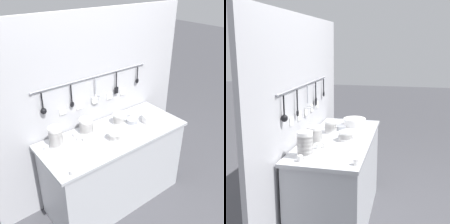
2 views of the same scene
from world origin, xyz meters
The scene contains 16 objects.
ground_plane centered at (0.00, 0.00, 0.00)m, with size 20.00×20.00×0.00m, color #424247.
counter centered at (0.00, 0.00, 0.43)m, with size 1.49×0.62×0.85m.
back_wall centered at (0.00, 0.35, 0.99)m, with size 2.29×0.11×1.97m.
bowl_stack_nested_right centered at (-0.55, 0.14, 0.95)m, with size 0.12×0.12×0.20m.
bowl_stack_tall_left centered at (-0.06, -0.08, 0.89)m, with size 0.13×0.13×0.08m.
bowl_stack_wide_centre centered at (-0.21, 0.17, 0.93)m, with size 0.14×0.14×0.16m.
bowl_stack_back_corner centered at (0.15, 0.12, 0.91)m, with size 0.12×0.12×0.12m.
plate_stack centered at (0.47, -0.07, 0.89)m, with size 0.24×0.24×0.08m.
steel_mixing_bowl centered at (0.28, 0.05, 0.87)m, with size 0.12×0.12×0.04m.
cup_back_right centered at (-0.34, 0.10, 0.87)m, with size 0.04×0.04×0.05m.
cup_edge_near centered at (0.34, 0.14, 0.87)m, with size 0.04×0.04×0.05m.
cup_beside_plates centered at (-0.65, 0.15, 0.87)m, with size 0.04×0.04×0.05m.
cup_centre centered at (-0.62, -0.27, 0.87)m, with size 0.04×0.04×0.05m.
cup_edge_far centered at (0.03, -0.03, 0.87)m, with size 0.04×0.04×0.05m.
cup_front_left centered at (-0.33, 0.18, 0.87)m, with size 0.04×0.04×0.05m.
cup_front_right centered at (-0.30, 0.06, 0.87)m, with size 0.04×0.04×0.05m.
Camera 2 is at (-2.73, -0.62, 1.72)m, focal length 50.00 mm.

